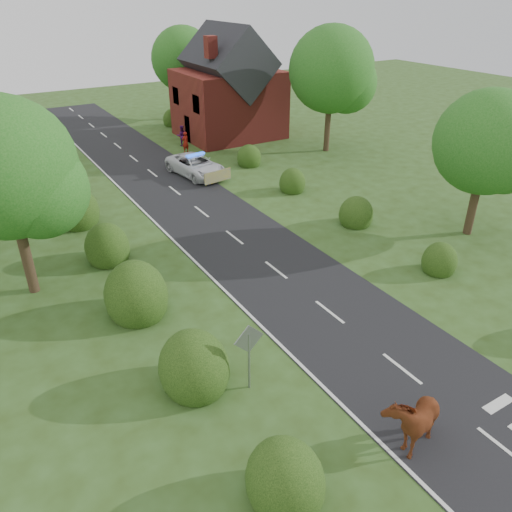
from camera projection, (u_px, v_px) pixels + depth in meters
ground at (402, 369)px, 17.36m from camera, size 120.00×120.00×0.00m
road at (209, 218)px, 28.62m from camera, size 6.00×70.00×0.02m
road_markings at (200, 238)px, 26.32m from camera, size 4.96×70.00×0.01m
hedgerow_left at (113, 259)px, 22.81m from camera, size 2.75×50.41×3.00m
hedgerow_right at (342, 208)px, 28.52m from camera, size 2.10×45.78×2.10m
tree_left_a at (13, 174)px, 19.27m from camera, size 5.74×5.60×8.38m
tree_right_a at (492, 147)px, 24.61m from camera, size 5.33×5.20×7.56m
tree_right_b at (335, 73)px, 37.42m from camera, size 6.56×6.40×9.40m
tree_right_c at (187, 62)px, 47.44m from camera, size 6.15×6.00×8.58m
road_sign at (249, 348)px, 15.79m from camera, size 1.06×0.08×2.53m
house at (228, 92)px, 42.39m from camera, size 8.00×7.40×9.17m
cow at (411, 420)px, 14.27m from camera, size 2.54×1.89×1.61m
police_van at (196, 166)px, 34.66m from camera, size 3.07×5.41×1.56m
pedestrian_red at (185, 142)px, 39.38m from camera, size 0.69×0.53×1.66m
pedestrian_purple at (182, 136)px, 41.04m from camera, size 0.96×0.83×1.68m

